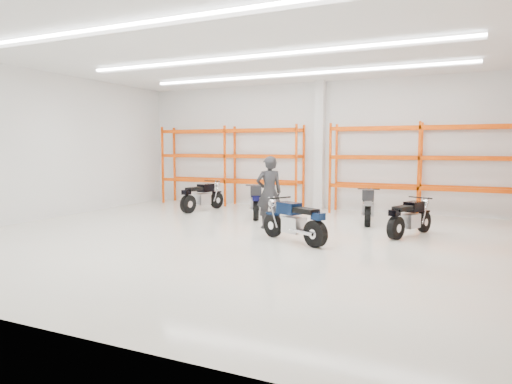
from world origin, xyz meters
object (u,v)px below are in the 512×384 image
at_px(motorcycle_main, 296,222).
at_px(motorcycle_back_b, 256,201).
at_px(motorcycle_back_a, 201,197).
at_px(motorcycle_back_d, 409,219).
at_px(standing_man, 269,192).
at_px(motorcycle_back_c, 368,206).
at_px(structural_column, 319,146).

distance_m(motorcycle_main, motorcycle_back_b, 3.87).
bearing_deg(motorcycle_back_a, motorcycle_back_d, -13.56).
distance_m(motorcycle_main, standing_man, 2.03).
height_order(motorcycle_main, standing_man, standing_man).
xyz_separation_m(motorcycle_main, motorcycle_back_d, (2.29, 1.87, -0.03)).
bearing_deg(motorcycle_main, motorcycle_back_a, 143.10).
height_order(motorcycle_back_c, motorcycle_back_d, motorcycle_back_c).
height_order(motorcycle_back_a, standing_man, standing_man).
bearing_deg(motorcycle_back_a, structural_column, 31.41).
bearing_deg(standing_man, motorcycle_back_b, -92.33).
distance_m(motorcycle_back_a, motorcycle_back_b, 2.41).
distance_m(standing_man, structural_column, 4.46).
relative_size(motorcycle_main, motorcycle_back_b, 0.96).
height_order(motorcycle_main, structural_column, structural_column).
distance_m(motorcycle_back_d, standing_man, 3.65).
relative_size(motorcycle_main, motorcycle_back_a, 0.91).
distance_m(motorcycle_back_a, standing_man, 4.08).
bearing_deg(motorcycle_back_c, standing_man, -140.36).
relative_size(motorcycle_main, motorcycle_back_d, 1.04).
height_order(motorcycle_back_a, structural_column, structural_column).
xyz_separation_m(motorcycle_back_b, motorcycle_back_c, (3.41, 0.36, -0.01)).
distance_m(motorcycle_back_c, standing_man, 3.02).
bearing_deg(structural_column, standing_man, -91.40).
bearing_deg(structural_column, motorcycle_back_a, -148.59).
bearing_deg(motorcycle_back_a, motorcycle_main, -36.90).
xyz_separation_m(motorcycle_back_a, standing_man, (3.46, -2.10, 0.50)).
relative_size(motorcycle_main, motorcycle_back_c, 0.93).
bearing_deg(motorcycle_back_d, motorcycle_main, -140.71).
xyz_separation_m(standing_man, structural_column, (0.10, 4.28, 1.27)).
bearing_deg(structural_column, motorcycle_back_c, -47.20).
bearing_deg(motorcycle_back_a, motorcycle_back_b, -13.20).
height_order(motorcycle_main, motorcycle_back_b, motorcycle_back_b).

